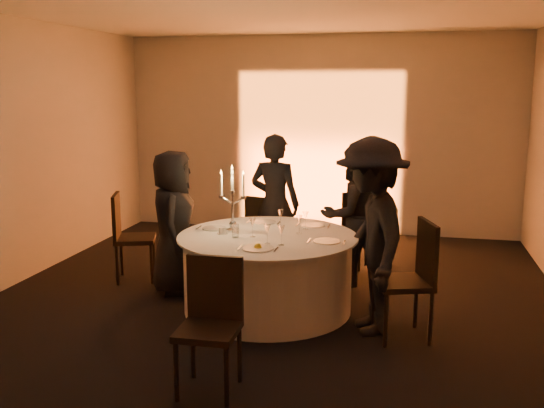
% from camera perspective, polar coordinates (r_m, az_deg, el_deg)
% --- Properties ---
extents(floor, '(7.00, 7.00, 0.00)m').
position_cam_1_polar(floor, '(6.27, -0.41, -9.81)').
color(floor, black).
rests_on(floor, ground).
extents(ceiling, '(7.00, 7.00, 0.00)m').
position_cam_1_polar(ceiling, '(5.91, -0.45, 18.52)').
color(ceiling, white).
rests_on(ceiling, wall_back).
extents(wall_back, '(7.00, 0.00, 7.00)m').
position_cam_1_polar(wall_back, '(9.33, 4.46, 6.49)').
color(wall_back, '#BCB8AE').
rests_on(wall_back, floor).
extents(wall_front, '(7.00, 0.00, 7.00)m').
position_cam_1_polar(wall_front, '(2.67, -17.69, -5.26)').
color(wall_front, '#BCB8AE').
rests_on(wall_front, floor).
extents(uplighter_fixture, '(0.25, 0.12, 0.10)m').
position_cam_1_polar(uplighter_fixture, '(9.26, 4.06, -2.63)').
color(uplighter_fixture, black).
rests_on(uplighter_fixture, floor).
extents(banquet_table, '(1.80, 1.80, 0.77)m').
position_cam_1_polar(banquet_table, '(6.14, -0.41, -6.46)').
color(banquet_table, black).
rests_on(banquet_table, floor).
extents(chair_left, '(0.57, 0.57, 1.02)m').
position_cam_1_polar(chair_left, '(7.20, -13.45, -2.55)').
color(chair_left, black).
rests_on(chair_left, floor).
extents(chair_back_left, '(0.47, 0.47, 0.88)m').
position_cam_1_polar(chair_back_left, '(7.65, -0.87, -2.09)').
color(chair_back_left, black).
rests_on(chair_back_left, floor).
extents(chair_back_right, '(0.64, 0.64, 1.07)m').
position_cam_1_polar(chair_back_right, '(7.05, 7.90, -2.39)').
color(chair_back_right, black).
rests_on(chair_back_right, floor).
extents(chair_right, '(0.59, 0.59, 1.07)m').
position_cam_1_polar(chair_right, '(5.55, 13.12, -6.29)').
color(chair_right, black).
rests_on(chair_right, floor).
extents(chair_front, '(0.44, 0.44, 0.99)m').
position_cam_1_polar(chair_front, '(4.57, -5.74, -10.44)').
color(chair_front, black).
rests_on(chair_front, floor).
extents(guest_left, '(0.68, 0.87, 1.56)m').
position_cam_1_polar(guest_left, '(6.65, -9.26, -1.71)').
color(guest_left, black).
rests_on(guest_left, floor).
extents(guest_back_left, '(0.67, 0.50, 1.68)m').
position_cam_1_polar(guest_back_left, '(7.26, 0.27, 0.00)').
color(guest_back_left, black).
rests_on(guest_back_left, floor).
extents(guest_back_right, '(0.98, 0.95, 1.60)m').
position_cam_1_polar(guest_back_right, '(6.89, 7.57, -1.06)').
color(guest_back_right, black).
rests_on(guest_back_right, floor).
extents(guest_right, '(0.99, 1.31, 1.80)m').
position_cam_1_polar(guest_right, '(5.54, 9.30, -3.01)').
color(guest_right, black).
rests_on(guest_right, floor).
extents(plate_left, '(0.36, 0.25, 0.01)m').
position_cam_1_polar(plate_left, '(6.33, -5.46, -2.29)').
color(plate_left, white).
rests_on(plate_left, banquet_table).
extents(plate_back_left, '(0.36, 0.27, 0.01)m').
position_cam_1_polar(plate_back_left, '(6.59, -0.79, -1.71)').
color(plate_back_left, white).
rests_on(plate_back_left, banquet_table).
extents(plate_back_right, '(0.35, 0.26, 0.01)m').
position_cam_1_polar(plate_back_right, '(6.45, 3.87, -2.02)').
color(plate_back_right, white).
rests_on(plate_back_right, banquet_table).
extents(plate_right, '(0.36, 0.26, 0.01)m').
position_cam_1_polar(plate_right, '(5.80, 5.14, -3.52)').
color(plate_right, white).
rests_on(plate_right, banquet_table).
extents(plate_front, '(0.36, 0.29, 0.08)m').
position_cam_1_polar(plate_front, '(5.53, -1.33, -4.10)').
color(plate_front, white).
rests_on(plate_front, banquet_table).
extents(coffee_cup, '(0.11, 0.11, 0.07)m').
position_cam_1_polar(coffee_cup, '(6.11, -4.70, -2.54)').
color(coffee_cup, white).
rests_on(coffee_cup, banquet_table).
extents(candelabra, '(0.29, 0.14, 0.69)m').
position_cam_1_polar(candelabra, '(6.17, -3.73, -0.40)').
color(candelabra, silver).
rests_on(candelabra, banquet_table).
extents(wine_glass_a, '(0.07, 0.07, 0.19)m').
position_cam_1_polar(wine_glass_a, '(6.25, 3.17, -1.19)').
color(wine_glass_a, silver).
rests_on(wine_glass_a, banquet_table).
extents(wine_glass_b, '(0.07, 0.07, 0.19)m').
position_cam_1_polar(wine_glass_b, '(6.08, 2.58, -1.54)').
color(wine_glass_b, silver).
rests_on(wine_glass_b, banquet_table).
extents(wine_glass_c, '(0.07, 0.07, 0.19)m').
position_cam_1_polar(wine_glass_c, '(6.34, 0.81, -1.02)').
color(wine_glass_c, silver).
rests_on(wine_glass_c, banquet_table).
extents(wine_glass_d, '(0.07, 0.07, 0.19)m').
position_cam_1_polar(wine_glass_d, '(5.63, 0.88, -2.54)').
color(wine_glass_d, silver).
rests_on(wine_glass_d, banquet_table).
extents(wine_glass_e, '(0.07, 0.07, 0.19)m').
position_cam_1_polar(wine_glass_e, '(5.67, -0.44, -2.45)').
color(wine_glass_e, silver).
rests_on(wine_glass_e, banquet_table).
extents(wine_glass_f, '(0.07, 0.07, 0.19)m').
position_cam_1_polar(wine_glass_f, '(5.94, -1.85, -1.82)').
color(wine_glass_f, silver).
rests_on(wine_glass_f, banquet_table).
extents(tumbler_a, '(0.07, 0.07, 0.09)m').
position_cam_1_polar(tumbler_a, '(5.97, -3.48, -2.71)').
color(tumbler_a, silver).
rests_on(tumbler_a, banquet_table).
extents(tumbler_b, '(0.07, 0.07, 0.09)m').
position_cam_1_polar(tumbler_b, '(6.13, -3.44, -2.33)').
color(tumbler_b, silver).
rests_on(tumbler_b, banquet_table).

